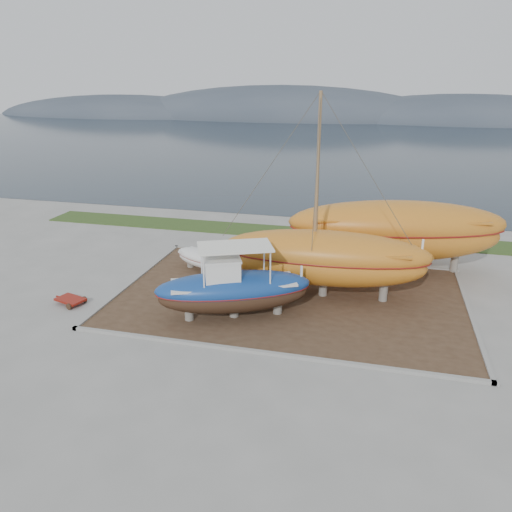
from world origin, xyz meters
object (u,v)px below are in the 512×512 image
(blue_caique, at_px, (234,282))
(orange_sailboat, at_px, (327,200))
(orange_bare_hull, at_px, (395,238))
(red_trailer, at_px, (71,301))
(white_dinghy, at_px, (205,261))

(blue_caique, height_order, orange_sailboat, orange_sailboat)
(orange_bare_hull, height_order, red_trailer, orange_bare_hull)
(red_trailer, bearing_deg, blue_caique, 20.67)
(orange_bare_hull, bearing_deg, orange_sailboat, -139.06)
(orange_sailboat, distance_m, orange_bare_hull, 6.75)
(orange_sailboat, xyz_separation_m, orange_bare_hull, (3.65, 4.72, -3.16))
(orange_sailboat, bearing_deg, red_trailer, -163.58)
(red_trailer, bearing_deg, orange_sailboat, 35.02)
(blue_caique, distance_m, orange_sailboat, 6.33)
(orange_bare_hull, bearing_deg, red_trailer, -162.67)
(red_trailer, bearing_deg, orange_bare_hull, 45.36)
(white_dinghy, xyz_separation_m, red_trailer, (-5.29, -6.00, -0.54))
(blue_caique, relative_size, red_trailer, 3.41)
(red_trailer, bearing_deg, white_dinghy, 65.30)
(orange_sailboat, height_order, red_trailer, orange_sailboat)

